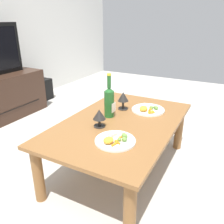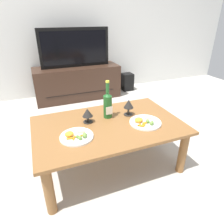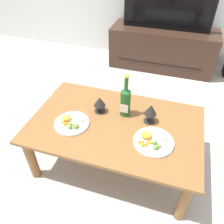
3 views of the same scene
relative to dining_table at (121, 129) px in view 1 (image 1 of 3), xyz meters
name	(u,v)px [view 1 (image 1 of 3)]	position (x,y,z in m)	size (l,w,h in m)	color
ground_plane	(120,169)	(0.00, 0.00, -0.36)	(6.40, 6.40, 0.00)	#B7B2A8
dining_table	(121,129)	(0.00, 0.00, 0.00)	(1.23, 0.77, 0.42)	brown
floor_speaker	(44,89)	(1.03, 1.77, -0.21)	(0.19, 0.19, 0.30)	black
wine_bottle	(109,101)	(0.04, 0.12, 0.19)	(0.08, 0.08, 0.34)	#1E5923
goblet_left	(99,115)	(-0.15, 0.09, 0.15)	(0.09, 0.09, 0.13)	black
goblet_right	(123,98)	(0.23, 0.09, 0.17)	(0.09, 0.09, 0.15)	black
dinner_plate_left	(115,140)	(-0.29, -0.10, 0.08)	(0.25, 0.25, 0.05)	white
dinner_plate_right	(148,109)	(0.29, -0.10, 0.08)	(0.27, 0.27, 0.05)	white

